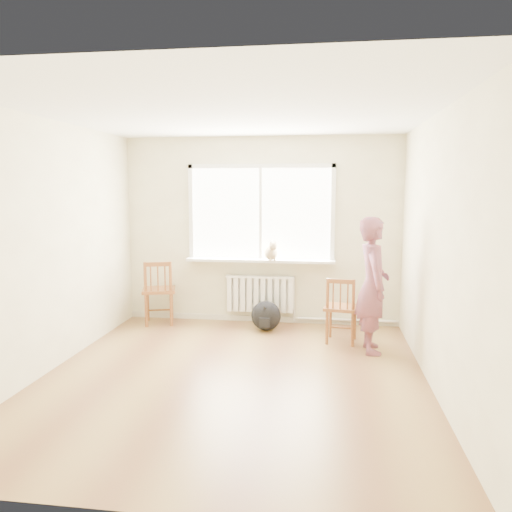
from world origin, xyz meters
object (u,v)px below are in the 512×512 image
(chair_right, at_px, (341,310))
(cat, at_px, (271,252))
(person, at_px, (373,285))
(backpack, at_px, (266,316))
(chair_left, at_px, (159,292))

(chair_right, relative_size, cat, 1.99)
(person, xyz_separation_m, backpack, (-1.37, 0.71, -0.61))
(chair_left, relative_size, backpack, 2.26)
(chair_right, distance_m, person, 0.60)
(chair_left, distance_m, cat, 1.73)
(chair_left, height_order, chair_right, chair_left)
(person, relative_size, cat, 3.84)
(person, bearing_deg, backpack, 57.04)
(chair_left, distance_m, chair_right, 2.64)
(chair_right, xyz_separation_m, cat, (-0.97, 0.70, 0.64))
(cat, height_order, backpack, cat)
(person, distance_m, backpack, 1.66)
(chair_left, bearing_deg, person, 148.36)
(chair_left, xyz_separation_m, person, (2.95, -0.81, 0.35))
(person, relative_size, backpack, 3.95)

